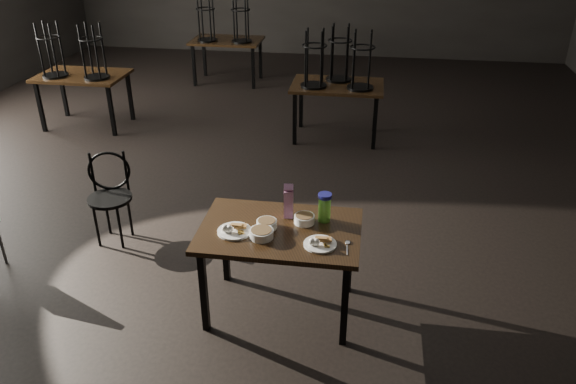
% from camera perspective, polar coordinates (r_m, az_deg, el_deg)
% --- Properties ---
extents(main_table, '(1.20, 0.80, 0.75)m').
position_cam_1_polar(main_table, '(4.22, -0.82, -4.66)').
color(main_table, black).
rests_on(main_table, ground).
extents(plate_left, '(0.25, 0.25, 0.08)m').
position_cam_1_polar(plate_left, '(4.14, -5.50, -3.82)').
color(plate_left, white).
rests_on(plate_left, main_table).
extents(plate_right, '(0.24, 0.24, 0.08)m').
position_cam_1_polar(plate_right, '(3.98, 3.25, -5.16)').
color(plate_right, white).
rests_on(plate_right, main_table).
extents(bowl_near, '(0.15, 0.15, 0.06)m').
position_cam_1_polar(bowl_near, '(4.17, -2.18, -3.25)').
color(bowl_near, white).
rests_on(bowl_near, main_table).
extents(bowl_far, '(0.16, 0.16, 0.06)m').
position_cam_1_polar(bowl_far, '(4.23, 1.68, -2.74)').
color(bowl_far, white).
rests_on(bowl_far, main_table).
extents(bowl_big, '(0.18, 0.18, 0.06)m').
position_cam_1_polar(bowl_big, '(4.06, -2.72, -4.22)').
color(bowl_big, white).
rests_on(bowl_big, main_table).
extents(juice_carton, '(0.08, 0.08, 0.28)m').
position_cam_1_polar(juice_carton, '(4.27, 0.06, -0.98)').
color(juice_carton, '#7F1763').
rests_on(juice_carton, main_table).
extents(water_bottle, '(0.13, 0.13, 0.23)m').
position_cam_1_polar(water_bottle, '(4.23, 3.74, -1.54)').
color(water_bottle, '#5FBE38').
rests_on(water_bottle, main_table).
extents(spoon, '(0.04, 0.19, 0.01)m').
position_cam_1_polar(spoon, '(4.02, 6.08, -5.20)').
color(spoon, silver).
rests_on(spoon, main_table).
extents(bentwood_chair, '(0.44, 0.44, 0.86)m').
position_cam_1_polar(bentwood_chair, '(5.49, -17.64, 0.17)').
color(bentwood_chair, black).
rests_on(bentwood_chair, ground).
extents(bg_table_left, '(1.20, 0.80, 1.48)m').
position_cam_1_polar(bg_table_left, '(8.42, -20.35, 11.09)').
color(bg_table_left, black).
rests_on(bg_table_left, ground).
extents(bg_table_right, '(1.20, 0.80, 1.48)m').
position_cam_1_polar(bg_table_right, '(7.51, 5.05, 11.03)').
color(bg_table_right, black).
rests_on(bg_table_right, ground).
extents(bg_table_far, '(1.20, 0.80, 1.48)m').
position_cam_1_polar(bg_table_far, '(10.04, -6.30, 15.11)').
color(bg_table_far, black).
rests_on(bg_table_far, ground).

